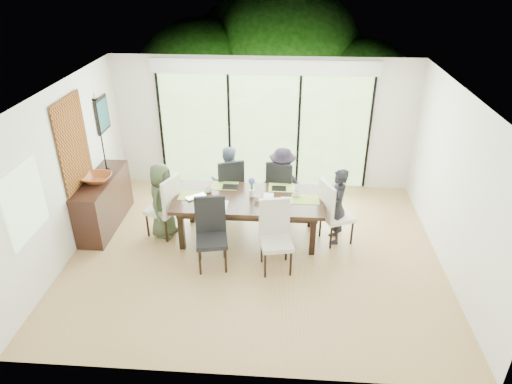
# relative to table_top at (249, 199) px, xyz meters

# --- Properties ---
(floor) EXTENTS (6.00, 5.00, 0.01)m
(floor) POSITION_rel_table_top_xyz_m (0.14, -0.45, -0.75)
(floor) COLOR #996C3D
(floor) RESTS_ON ground
(ceiling) EXTENTS (6.00, 5.00, 0.01)m
(ceiling) POSITION_rel_table_top_xyz_m (0.14, -0.45, 1.96)
(ceiling) COLOR white
(ceiling) RESTS_ON wall_back
(wall_back) EXTENTS (6.00, 0.02, 2.70)m
(wall_back) POSITION_rel_table_top_xyz_m (0.14, 2.06, 0.60)
(wall_back) COLOR silver
(wall_back) RESTS_ON floor
(wall_front) EXTENTS (6.00, 0.02, 2.70)m
(wall_front) POSITION_rel_table_top_xyz_m (0.14, -2.96, 0.60)
(wall_front) COLOR silver
(wall_front) RESTS_ON floor
(wall_left) EXTENTS (0.02, 5.00, 2.70)m
(wall_left) POSITION_rel_table_top_xyz_m (-2.87, -0.45, 0.60)
(wall_left) COLOR white
(wall_left) RESTS_ON floor
(wall_right) EXTENTS (0.02, 5.00, 2.70)m
(wall_right) POSITION_rel_table_top_xyz_m (3.15, -0.45, 0.60)
(wall_right) COLOR silver
(wall_right) RESTS_ON floor
(glass_doors) EXTENTS (4.20, 0.02, 2.30)m
(glass_doors) POSITION_rel_table_top_xyz_m (0.14, 2.02, 0.45)
(glass_doors) COLOR #598C3F
(glass_doors) RESTS_ON wall_back
(blinds_header) EXTENTS (4.40, 0.06, 0.28)m
(blinds_header) POSITION_rel_table_top_xyz_m (0.14, 2.01, 1.75)
(blinds_header) COLOR white
(blinds_header) RESTS_ON wall_back
(mullion_a) EXTENTS (0.05, 0.04, 2.30)m
(mullion_a) POSITION_rel_table_top_xyz_m (-1.96, 2.01, 0.45)
(mullion_a) COLOR black
(mullion_a) RESTS_ON wall_back
(mullion_b) EXTENTS (0.05, 0.04, 2.30)m
(mullion_b) POSITION_rel_table_top_xyz_m (-0.56, 2.01, 0.45)
(mullion_b) COLOR black
(mullion_b) RESTS_ON wall_back
(mullion_c) EXTENTS (0.05, 0.04, 2.30)m
(mullion_c) POSITION_rel_table_top_xyz_m (0.84, 2.01, 0.45)
(mullion_c) COLOR black
(mullion_c) RESTS_ON wall_back
(mullion_d) EXTENTS (0.05, 0.04, 2.30)m
(mullion_d) POSITION_rel_table_top_xyz_m (2.24, 2.01, 0.45)
(mullion_d) COLOR black
(mullion_d) RESTS_ON wall_back
(side_window) EXTENTS (0.02, 0.90, 1.00)m
(side_window) POSITION_rel_table_top_xyz_m (-2.83, -1.65, 0.75)
(side_window) COLOR #8CAD7F
(side_window) RESTS_ON wall_left
(deck) EXTENTS (6.00, 1.80, 0.10)m
(deck) POSITION_rel_table_top_xyz_m (0.14, 2.95, -0.80)
(deck) COLOR brown
(deck) RESTS_ON ground
(rail_top) EXTENTS (6.00, 0.08, 0.06)m
(rail_top) POSITION_rel_table_top_xyz_m (0.14, 3.75, -0.20)
(rail_top) COLOR brown
(rail_top) RESTS_ON deck
(foliage_left) EXTENTS (3.20, 3.20, 3.20)m
(foliage_left) POSITION_rel_table_top_xyz_m (-1.66, 4.75, 0.69)
(foliage_left) COLOR #14380F
(foliage_left) RESTS_ON ground
(foliage_mid) EXTENTS (4.00, 4.00, 4.00)m
(foliage_mid) POSITION_rel_table_top_xyz_m (0.54, 5.35, 1.05)
(foliage_mid) COLOR #14380F
(foliage_mid) RESTS_ON ground
(foliage_right) EXTENTS (2.80, 2.80, 2.80)m
(foliage_right) POSITION_rel_table_top_xyz_m (2.34, 4.55, 0.51)
(foliage_right) COLOR #14380F
(foliage_right) RESTS_ON ground
(foliage_far) EXTENTS (3.60, 3.60, 3.60)m
(foliage_far) POSITION_rel_table_top_xyz_m (-0.46, 6.05, 0.87)
(foliage_far) COLOR #14380F
(foliage_far) RESTS_ON ground
(table_top) EXTENTS (2.49, 1.14, 0.06)m
(table_top) POSITION_rel_table_top_xyz_m (0.00, 0.00, 0.00)
(table_top) COLOR black
(table_top) RESTS_ON floor
(table_apron) EXTENTS (2.29, 0.93, 0.10)m
(table_apron) POSITION_rel_table_top_xyz_m (0.00, 0.00, -0.09)
(table_apron) COLOR black
(table_apron) RESTS_ON floor
(table_leg_fl) EXTENTS (0.09, 0.09, 0.72)m
(table_leg_fl) POSITION_rel_table_top_xyz_m (-1.08, -0.43, -0.39)
(table_leg_fl) COLOR black
(table_leg_fl) RESTS_ON floor
(table_leg_fr) EXTENTS (0.09, 0.09, 0.72)m
(table_leg_fr) POSITION_rel_table_top_xyz_m (1.08, -0.43, -0.39)
(table_leg_fr) COLOR black
(table_leg_fr) RESTS_ON floor
(table_leg_bl) EXTENTS (0.09, 0.09, 0.72)m
(table_leg_bl) POSITION_rel_table_top_xyz_m (-1.08, 0.43, -0.39)
(table_leg_bl) COLOR black
(table_leg_bl) RESTS_ON floor
(table_leg_br) EXTENTS (0.09, 0.09, 0.72)m
(table_leg_br) POSITION_rel_table_top_xyz_m (1.08, 0.43, -0.39)
(table_leg_br) COLOR black
(table_leg_br) RESTS_ON floor
(chair_left_end) EXTENTS (0.62, 0.62, 1.14)m
(chair_left_end) POSITION_rel_table_top_xyz_m (-1.50, 0.00, -0.18)
(chair_left_end) COLOR white
(chair_left_end) RESTS_ON floor
(chair_right_end) EXTENTS (0.63, 0.63, 1.14)m
(chair_right_end) POSITION_rel_table_top_xyz_m (1.50, 0.00, -0.18)
(chair_right_end) COLOR white
(chair_right_end) RESTS_ON floor
(chair_far_left) EXTENTS (0.62, 0.62, 1.14)m
(chair_far_left) POSITION_rel_table_top_xyz_m (-0.45, 0.85, -0.18)
(chair_far_left) COLOR black
(chair_far_left) RESTS_ON floor
(chair_far_right) EXTENTS (0.59, 0.59, 1.14)m
(chair_far_right) POSITION_rel_table_top_xyz_m (0.55, 0.85, -0.18)
(chair_far_right) COLOR black
(chair_far_right) RESTS_ON floor
(chair_near_left) EXTENTS (0.56, 0.56, 1.14)m
(chair_near_left) POSITION_rel_table_top_xyz_m (-0.50, -0.87, -0.18)
(chair_near_left) COLOR black
(chair_near_left) RESTS_ON floor
(chair_near_right) EXTENTS (0.56, 0.56, 1.14)m
(chair_near_right) POSITION_rel_table_top_xyz_m (0.50, -0.87, -0.18)
(chair_near_right) COLOR beige
(chair_near_right) RESTS_ON floor
(person_left_end) EXTENTS (0.53, 0.70, 1.34)m
(person_left_end) POSITION_rel_table_top_xyz_m (-1.48, 0.00, -0.08)
(person_left_end) COLOR #425035
(person_left_end) RESTS_ON floor
(person_right_end) EXTENTS (0.43, 0.65, 1.34)m
(person_right_end) POSITION_rel_table_top_xyz_m (1.48, 0.00, -0.08)
(person_right_end) COLOR black
(person_right_end) RESTS_ON floor
(person_far_left) EXTENTS (0.69, 0.50, 1.34)m
(person_far_left) POSITION_rel_table_top_xyz_m (-0.45, 0.83, -0.08)
(person_far_left) COLOR #7385A6
(person_far_left) RESTS_ON floor
(person_far_right) EXTENTS (0.66, 0.46, 1.34)m
(person_far_right) POSITION_rel_table_top_xyz_m (0.55, 0.83, -0.08)
(person_far_right) COLOR black
(person_far_right) RESTS_ON floor
(placemat_left) EXTENTS (0.46, 0.33, 0.01)m
(placemat_left) POSITION_rel_table_top_xyz_m (-0.95, 0.00, 0.03)
(placemat_left) COLOR #88A139
(placemat_left) RESTS_ON table_top
(placemat_right) EXTENTS (0.46, 0.33, 0.01)m
(placemat_right) POSITION_rel_table_top_xyz_m (0.95, 0.00, 0.03)
(placemat_right) COLOR #88A63B
(placemat_right) RESTS_ON table_top
(placemat_far_l) EXTENTS (0.46, 0.33, 0.01)m
(placemat_far_l) POSITION_rel_table_top_xyz_m (-0.45, 0.40, 0.03)
(placemat_far_l) COLOR #8FB23F
(placemat_far_l) RESTS_ON table_top
(placemat_far_r) EXTENTS (0.46, 0.33, 0.01)m
(placemat_far_r) POSITION_rel_table_top_xyz_m (0.55, 0.40, 0.03)
(placemat_far_r) COLOR #A8C646
(placemat_far_r) RESTS_ON table_top
(placemat_paper) EXTENTS (0.46, 0.33, 0.01)m
(placemat_paper) POSITION_rel_table_top_xyz_m (-0.55, -0.30, 0.03)
(placemat_paper) COLOR white
(placemat_paper) RESTS_ON table_top
(tablet_far_l) EXTENTS (0.27, 0.19, 0.01)m
(tablet_far_l) POSITION_rel_table_top_xyz_m (-0.35, 0.35, 0.04)
(tablet_far_l) COLOR black
(tablet_far_l) RESTS_ON table_top
(tablet_far_r) EXTENTS (0.25, 0.18, 0.01)m
(tablet_far_r) POSITION_rel_table_top_xyz_m (0.50, 0.35, 0.04)
(tablet_far_r) COLOR black
(tablet_far_r) RESTS_ON table_top
(papers) EXTENTS (0.31, 0.23, 0.00)m
(papers) POSITION_rel_table_top_xyz_m (0.70, -0.05, 0.03)
(papers) COLOR white
(papers) RESTS_ON table_top
(platter_base) EXTENTS (0.27, 0.27, 0.02)m
(platter_base) POSITION_rel_table_top_xyz_m (-0.55, -0.30, 0.05)
(platter_base) COLOR white
(platter_base) RESTS_ON table_top
(platter_snacks) EXTENTS (0.21, 0.21, 0.01)m
(platter_snacks) POSITION_rel_table_top_xyz_m (-0.55, -0.30, 0.07)
(platter_snacks) COLOR orange
(platter_snacks) RESTS_ON table_top
(vase) EXTENTS (0.08, 0.08, 0.12)m
(vase) POSITION_rel_table_top_xyz_m (0.05, 0.05, 0.09)
(vase) COLOR silver
(vase) RESTS_ON table_top
(hyacinth_stems) EXTENTS (0.04, 0.04, 0.17)m
(hyacinth_stems) POSITION_rel_table_top_xyz_m (0.05, 0.05, 0.22)
(hyacinth_stems) COLOR #337226
(hyacinth_stems) RESTS_ON table_top
(hyacinth_blooms) EXTENTS (0.11, 0.11, 0.11)m
(hyacinth_blooms) POSITION_rel_table_top_xyz_m (0.05, 0.05, 0.32)
(hyacinth_blooms) COLOR #4E4BBB
(hyacinth_blooms) RESTS_ON table_top
(laptop) EXTENTS (0.41, 0.38, 0.03)m
(laptop) POSITION_rel_table_top_xyz_m (-0.85, -0.10, 0.04)
(laptop) COLOR silver
(laptop) RESTS_ON table_top
(cup_a) EXTENTS (0.18, 0.18, 0.10)m
(cup_a) POSITION_rel_table_top_xyz_m (-0.70, 0.15, 0.08)
(cup_a) COLOR white
(cup_a) RESTS_ON table_top
(cup_b) EXTENTS (0.12, 0.12, 0.10)m
(cup_b) POSITION_rel_table_top_xyz_m (0.15, -0.10, 0.08)
(cup_b) COLOR white
(cup_b) RESTS_ON table_top
(cup_c) EXTENTS (0.18, 0.18, 0.10)m
(cup_c) POSITION_rel_table_top_xyz_m (0.80, 0.10, 0.08)
(cup_c) COLOR white
(cup_c) RESTS_ON table_top
(book) EXTENTS (0.17, 0.23, 0.02)m
(book) POSITION_rel_table_top_xyz_m (0.25, 0.05, 0.04)
(book) COLOR white
(book) RESTS_ON table_top
(sideboard) EXTENTS (0.46, 1.65, 0.93)m
(sideboard) POSITION_rel_table_top_xyz_m (-2.62, 0.22, -0.28)
(sideboard) COLOR black
(sideboard) RESTS_ON floor
(bowl) EXTENTS (0.49, 0.49, 0.12)m
(bowl) POSITION_rel_table_top_xyz_m (-2.62, 0.12, 0.24)
(bowl) COLOR brown
(bowl) RESTS_ON sideboard
(candlestick_base) EXTENTS (0.10, 0.10, 0.04)m
(candlestick_base) POSITION_rel_table_top_xyz_m (-2.62, 0.57, 0.20)
(candlestick_base) COLOR black
(candlestick_base) RESTS_ON sideboard
(candlestick_shaft) EXTENTS (0.02, 0.02, 1.29)m
(candlestick_shaft) POSITION_rel_table_top_xyz_m (-2.62, 0.57, 0.85)
(candlestick_shaft) COLOR black
(candlestick_shaft) RESTS_ON sideboard
(candlestick_pan) EXTENTS (0.10, 0.10, 0.03)m
(candlestick_pan) POSITION_rel_table_top_xyz_m (-2.62, 0.57, 1.49)
(candlestick_pan) COLOR black
(candlestick_pan) RESTS_ON sideboard
(candle) EXTENTS (0.04, 0.04, 0.10)m
(candle) POSITION_rel_table_top_xyz_m (-2.62, 0.57, 1.55)
(candle) COLOR silver
(candle) RESTS_ON sideboard
(tapestry) EXTENTS (0.02, 1.00, 1.50)m
(tapestry) POSITION_rel_table_top_xyz_m (-2.83, -0.05, 0.95)
(tapestry) COLOR #954815
(tapestry) RESTS_ON wall_left
(art_frame) EXTENTS (0.03, 0.55, 0.65)m
(art_frame) POSITION_rel_table_top_xyz_m (-2.83, 1.25, 1.00)
(art_frame) COLOR black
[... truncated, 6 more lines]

